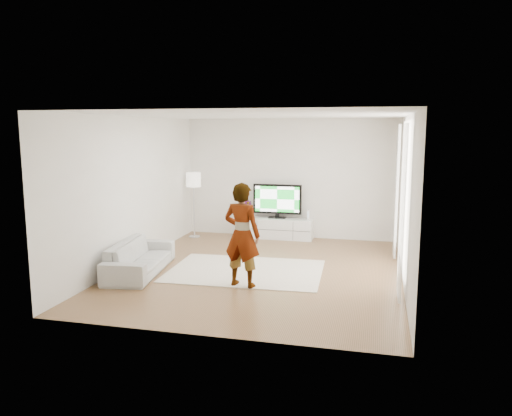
% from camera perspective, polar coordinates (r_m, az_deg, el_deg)
% --- Properties ---
extents(floor, '(6.00, 6.00, 0.00)m').
position_cam_1_polar(floor, '(9.20, 0.51, -7.16)').
color(floor, '#8D603F').
rests_on(floor, ground).
extents(ceiling, '(6.00, 6.00, 0.00)m').
position_cam_1_polar(ceiling, '(8.83, 0.54, 10.56)').
color(ceiling, white).
rests_on(ceiling, wall_back).
extents(wall_left, '(0.02, 6.00, 2.80)m').
position_cam_1_polar(wall_left, '(9.79, -13.88, 1.94)').
color(wall_left, white).
rests_on(wall_left, floor).
extents(wall_right, '(0.02, 6.00, 2.80)m').
position_cam_1_polar(wall_right, '(8.69, 16.79, 0.94)').
color(wall_right, white).
rests_on(wall_right, floor).
extents(wall_back, '(5.00, 0.02, 2.80)m').
position_cam_1_polar(wall_back, '(11.83, 3.87, 3.37)').
color(wall_back, white).
rests_on(wall_back, floor).
extents(wall_front, '(5.00, 0.02, 2.80)m').
position_cam_1_polar(wall_front, '(6.07, -6.01, -2.10)').
color(wall_front, white).
rests_on(wall_front, floor).
extents(window, '(0.01, 2.60, 2.50)m').
position_cam_1_polar(window, '(8.98, 16.58, 1.52)').
color(window, white).
rests_on(window, wall_right).
extents(curtain_near, '(0.04, 0.70, 2.60)m').
position_cam_1_polar(curtain_near, '(7.70, 16.39, -0.42)').
color(curtain_near, white).
rests_on(curtain_near, floor).
extents(curtain_far, '(0.04, 0.70, 2.60)m').
position_cam_1_polar(curtain_far, '(10.27, 15.79, 1.91)').
color(curtain_far, white).
rests_on(curtain_far, floor).
extents(media_console, '(1.70, 0.48, 0.48)m').
position_cam_1_polar(media_console, '(11.82, 2.40, -2.31)').
color(media_console, white).
rests_on(media_console, floor).
extents(television, '(1.15, 0.23, 0.80)m').
position_cam_1_polar(television, '(11.73, 2.45, 0.94)').
color(television, black).
rests_on(television, media_console).
extents(game_console, '(0.07, 0.17, 0.23)m').
position_cam_1_polar(game_console, '(11.63, 6.01, -0.76)').
color(game_console, white).
rests_on(game_console, media_console).
extents(potted_plant, '(0.29, 0.29, 0.40)m').
position_cam_1_polar(potted_plant, '(11.90, -1.01, -0.08)').
color(potted_plant, '#3F7238').
rests_on(potted_plant, media_console).
extents(rug, '(2.83, 2.09, 0.01)m').
position_cam_1_polar(rug, '(9.16, -1.20, -7.19)').
color(rug, beige).
rests_on(rug, floor).
extents(player, '(0.69, 0.52, 1.71)m').
position_cam_1_polar(player, '(8.09, -1.61, -3.09)').
color(player, '#334772').
rests_on(player, rug).
extents(sofa, '(1.02, 2.04, 0.57)m').
position_cam_1_polar(sofa, '(9.24, -13.14, -5.49)').
color(sofa, beige).
rests_on(sofa, floor).
extents(floor_lamp, '(0.34, 0.34, 1.55)m').
position_cam_1_polar(floor_lamp, '(11.87, -7.16, 2.90)').
color(floor_lamp, silver).
rests_on(floor_lamp, floor).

